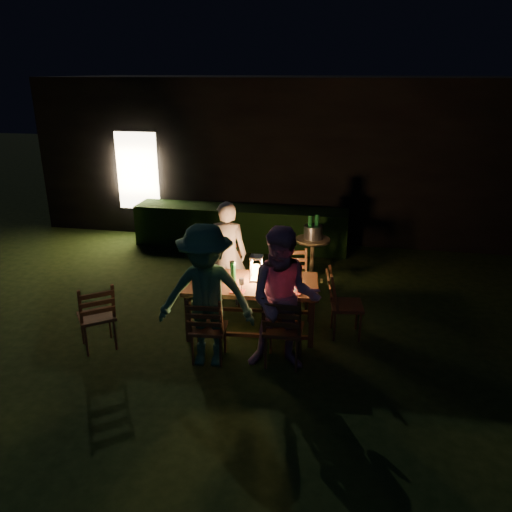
% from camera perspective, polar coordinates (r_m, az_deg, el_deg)
% --- Properties ---
extents(garden_envelope, '(40.00, 40.00, 3.20)m').
position_cam_1_polar(garden_envelope, '(11.91, 3.14, 11.99)').
color(garden_envelope, black).
rests_on(garden_envelope, ground).
extents(dining_table, '(1.80, 1.03, 0.72)m').
position_cam_1_polar(dining_table, '(6.58, -0.46, -3.57)').
color(dining_table, '#442616').
rests_on(dining_table, ground).
extents(chair_near_left, '(0.45, 0.48, 0.92)m').
position_cam_1_polar(chair_near_left, '(6.13, -5.43, -9.47)').
color(chair_near_left, '#442616').
rests_on(chair_near_left, ground).
extents(chair_near_right, '(0.45, 0.48, 1.00)m').
position_cam_1_polar(chair_near_right, '(6.02, 3.11, -9.71)').
color(chair_near_right, '#442616').
rests_on(chair_near_right, ground).
extents(chair_far_left, '(0.53, 0.56, 0.98)m').
position_cam_1_polar(chair_far_left, '(7.47, -3.33, -3.51)').
color(chair_far_left, '#442616').
rests_on(chair_far_left, ground).
extents(chair_far_right, '(0.48, 0.50, 0.89)m').
position_cam_1_polar(chair_far_right, '(7.41, 4.37, -3.98)').
color(chair_far_right, '#442616').
rests_on(chair_far_right, ground).
extents(chair_end, '(0.51, 0.48, 0.96)m').
position_cam_1_polar(chair_end, '(6.73, 10.10, -6.70)').
color(chair_end, '#442616').
rests_on(chair_end, ground).
extents(chair_spare, '(0.62, 0.62, 0.96)m').
position_cam_1_polar(chair_spare, '(6.65, -17.60, -7.78)').
color(chair_spare, '#442616').
rests_on(chair_spare, ground).
extents(person_house_side, '(0.62, 0.44, 1.59)m').
position_cam_1_polar(person_house_side, '(7.33, -3.33, 0.23)').
color(person_house_side, '#BFB0A2').
rests_on(person_house_side, ground).
extents(person_opp_right, '(0.90, 0.74, 1.73)m').
position_cam_1_polar(person_opp_right, '(5.72, 3.22, -5.06)').
color(person_opp_right, '#BE82A7').
rests_on(person_opp_right, ground).
extents(person_opp_left, '(1.19, 0.76, 1.74)m').
position_cam_1_polar(person_opp_left, '(5.81, -5.71, -4.64)').
color(person_opp_left, '#34684D').
rests_on(person_opp_left, ground).
extents(lantern, '(0.16, 0.16, 0.35)m').
position_cam_1_polar(lantern, '(6.53, 0.01, -1.58)').
color(lantern, white).
rests_on(lantern, dining_table).
extents(plate_far_left, '(0.25, 0.25, 0.01)m').
position_cam_1_polar(plate_far_left, '(6.82, -4.88, -2.03)').
color(plate_far_left, white).
rests_on(plate_far_left, dining_table).
extents(plate_near_left, '(0.25, 0.25, 0.01)m').
position_cam_1_polar(plate_near_left, '(6.42, -5.56, -3.53)').
color(plate_near_left, white).
rests_on(plate_near_left, dining_table).
extents(plate_far_right, '(0.25, 0.25, 0.01)m').
position_cam_1_polar(plate_far_right, '(6.72, 3.55, -2.34)').
color(plate_far_right, white).
rests_on(plate_far_right, dining_table).
extents(plate_near_right, '(0.25, 0.25, 0.01)m').
position_cam_1_polar(plate_near_right, '(6.32, 3.41, -3.88)').
color(plate_near_right, white).
rests_on(plate_near_right, dining_table).
extents(wineglass_a, '(0.06, 0.06, 0.18)m').
position_cam_1_polar(wineglass_a, '(6.81, -2.74, -1.30)').
color(wineglass_a, '#59070F').
rests_on(wineglass_a, dining_table).
extents(wineglass_b, '(0.06, 0.06, 0.18)m').
position_cam_1_polar(wineglass_b, '(6.51, -6.89, -2.46)').
color(wineglass_b, '#59070F').
rests_on(wineglass_b, dining_table).
extents(wineglass_c, '(0.06, 0.06, 0.18)m').
position_cam_1_polar(wineglass_c, '(6.24, 2.03, -3.38)').
color(wineglass_c, '#59070F').
rests_on(wineglass_c, dining_table).
extents(wineglass_d, '(0.06, 0.06, 0.18)m').
position_cam_1_polar(wineglass_d, '(6.65, 5.01, -1.88)').
color(wineglass_d, '#59070F').
rests_on(wineglass_d, dining_table).
extents(wineglass_e, '(0.06, 0.06, 0.18)m').
position_cam_1_polar(wineglass_e, '(6.25, -1.65, -3.32)').
color(wineglass_e, silver).
rests_on(wineglass_e, dining_table).
extents(bottle_table, '(0.07, 0.07, 0.28)m').
position_cam_1_polar(bottle_table, '(6.52, -2.65, -1.79)').
color(bottle_table, '#0F471E').
rests_on(bottle_table, dining_table).
extents(napkin_left, '(0.18, 0.14, 0.01)m').
position_cam_1_polar(napkin_left, '(6.27, -2.12, -4.06)').
color(napkin_left, red).
rests_on(napkin_left, dining_table).
extents(napkin_right, '(0.18, 0.14, 0.01)m').
position_cam_1_polar(napkin_right, '(6.25, 4.30, -4.22)').
color(napkin_right, red).
rests_on(napkin_right, dining_table).
extents(phone, '(0.14, 0.07, 0.01)m').
position_cam_1_polar(phone, '(6.36, -6.31, -3.82)').
color(phone, black).
rests_on(phone, dining_table).
extents(side_table, '(0.57, 0.57, 0.76)m').
position_cam_1_polar(side_table, '(8.17, 6.48, 1.39)').
color(side_table, olive).
rests_on(side_table, ground).
extents(ice_bucket, '(0.30, 0.30, 0.22)m').
position_cam_1_polar(ice_bucket, '(8.11, 6.54, 2.72)').
color(ice_bucket, '#A5A8AD').
rests_on(ice_bucket, side_table).
extents(bottle_bucket_a, '(0.07, 0.07, 0.32)m').
position_cam_1_polar(bottle_bucket_a, '(8.06, 6.17, 3.00)').
color(bottle_bucket_a, '#0F471E').
rests_on(bottle_bucket_a, side_table).
extents(bottle_bucket_b, '(0.07, 0.07, 0.32)m').
position_cam_1_polar(bottle_bucket_b, '(8.13, 6.93, 3.12)').
color(bottle_bucket_b, '#0F471E').
rests_on(bottle_bucket_b, side_table).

